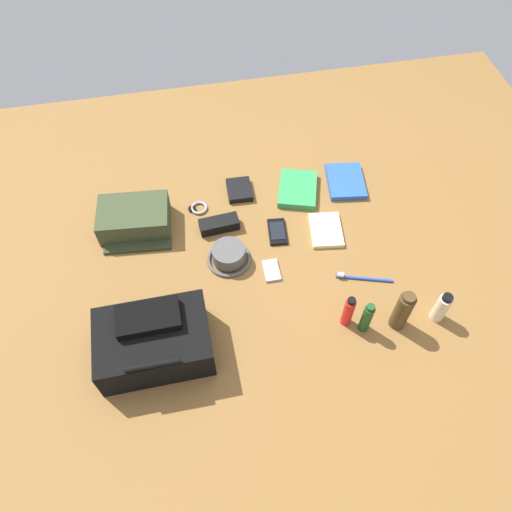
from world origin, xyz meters
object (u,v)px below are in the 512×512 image
object	(u,v)px
backpack	(154,341)
bucket_hat	(229,255)
lotion_bottle	(442,307)
media_player	(271,270)
cell_phone	(277,232)
cologne_bottle	(402,311)
wallet	(239,190)
sunglasses_case	(219,224)
shampoo_bottle	(367,318)
toiletry_pouch	(134,219)
travel_guidebook	(298,189)
toothbrush	(361,278)
notepad	(326,230)
wristwatch	(198,208)
paperback_novel	(346,182)
sunscreen_spray	(348,311)

from	to	relation	value
backpack	bucket_hat	world-z (taller)	backpack
lotion_bottle	media_player	distance (m)	0.55
lotion_bottle	cell_phone	xyz separation A→B (m)	(0.42, -0.42, -0.05)
cologne_bottle	wallet	bearing A→B (deg)	-58.65
cologne_bottle	cell_phone	world-z (taller)	cologne_bottle
bucket_hat	sunglasses_case	distance (m)	0.14
lotion_bottle	shampoo_bottle	size ratio (longest dim) A/B	0.92
media_player	bucket_hat	bearing A→B (deg)	-28.77
toiletry_pouch	media_player	world-z (taller)	toiletry_pouch
travel_guidebook	toothbrush	world-z (taller)	travel_guidebook
lotion_bottle	wallet	size ratio (longest dim) A/B	1.14
toiletry_pouch	sunglasses_case	distance (m)	0.30
toothbrush	wallet	size ratio (longest dim) A/B	1.66
notepad	wristwatch	bearing A→B (deg)	-15.94
wallet	travel_guidebook	bearing A→B (deg)	171.65
travel_guidebook	sunglasses_case	xyz separation A→B (m)	(0.32, 0.12, 0.01)
wristwatch	cologne_bottle	bearing A→B (deg)	133.39
toiletry_pouch	toothbrush	bearing A→B (deg)	153.05
bucket_hat	wallet	distance (m)	0.31
backpack	paperback_novel	distance (m)	0.95
lotion_bottle	toothbrush	world-z (taller)	lotion_bottle
lotion_bottle	notepad	size ratio (longest dim) A/B	0.84
wallet	cologne_bottle	bearing A→B (deg)	123.36
backpack	travel_guidebook	size ratio (longest dim) A/B	1.56
travel_guidebook	toiletry_pouch	bearing A→B (deg)	5.12
toiletry_pouch	sunglasses_case	xyz separation A→B (m)	(-0.29, 0.06, -0.02)
sunscreen_spray	travel_guidebook	size ratio (longest dim) A/B	0.64
cell_phone	wristwatch	bearing A→B (deg)	-31.86
media_player	sunglasses_case	xyz separation A→B (m)	(0.14, -0.22, 0.01)
backpack	travel_guidebook	bearing A→B (deg)	-136.11
travel_guidebook	cell_phone	world-z (taller)	travel_guidebook
wallet	notepad	world-z (taller)	wallet
notepad	sunglasses_case	xyz separation A→B (m)	(0.37, -0.09, 0.01)
sunscreen_spray	notepad	size ratio (longest dim) A/B	0.92
cell_phone	notepad	bearing A→B (deg)	170.99
bucket_hat	cell_phone	xyz separation A→B (m)	(-0.19, -0.08, -0.02)
lotion_bottle	media_player	world-z (taller)	lotion_bottle
toiletry_pouch	cell_phone	bearing A→B (deg)	165.85
media_player	toothbrush	size ratio (longest dim) A/B	0.47
bucket_hat	media_player	world-z (taller)	bucket_hat
lotion_bottle	notepad	bearing A→B (deg)	-57.68
paperback_novel	travel_guidebook	xyz separation A→B (m)	(0.19, 0.01, 0.00)
lotion_bottle	cell_phone	distance (m)	0.60
toiletry_pouch	paperback_novel	distance (m)	0.80
shampoo_bottle	cell_phone	xyz separation A→B (m)	(0.18, -0.42, -0.06)
media_player	sunglasses_case	bearing A→B (deg)	-56.35
toiletry_pouch	wallet	distance (m)	0.40
bucket_hat	travel_guidebook	size ratio (longest dim) A/B	0.71
lotion_bottle	sunglasses_case	size ratio (longest dim) A/B	0.90
notepad	media_player	bearing A→B (deg)	37.47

